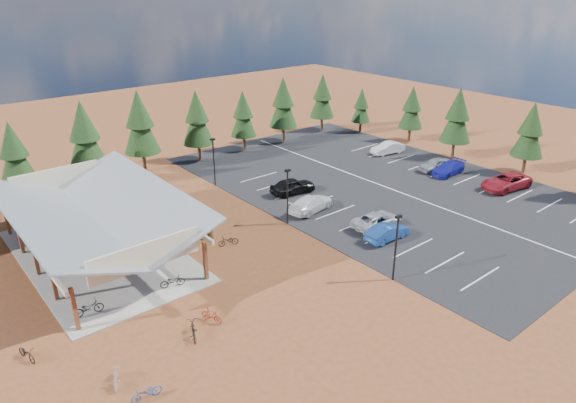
{
  "coord_description": "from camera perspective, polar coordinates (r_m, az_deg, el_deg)",
  "views": [
    {
      "loc": [
        -21.13,
        -29.72,
        20.02
      ],
      "look_at": [
        4.64,
        1.5,
        2.44
      ],
      "focal_mm": 32.0,
      "sensor_mm": 36.0,
      "label": 1
    }
  ],
  "objects": [
    {
      "name": "ground",
      "position": [
        41.6,
        -3.63,
        -5.34
      ],
      "size": [
        140.0,
        140.0,
        0.0
      ],
      "primitive_type": "plane",
      "color": "brown",
      "rests_on": "ground"
    },
    {
      "name": "asphalt_lot",
      "position": [
        55.15,
        10.17,
        1.83
      ],
      "size": [
        27.0,
        44.0,
        0.04
      ],
      "primitive_type": "cube",
      "color": "black",
      "rests_on": "ground"
    },
    {
      "name": "concrete_pad",
      "position": [
        43.25,
        -20.1,
        -5.59
      ],
      "size": [
        10.6,
        18.6,
        0.1
      ],
      "primitive_type": "cube",
      "color": "gray",
      "rests_on": "ground"
    },
    {
      "name": "bike_pavilion",
      "position": [
        41.64,
        -20.81,
        -1.03
      ],
      "size": [
        11.65,
        19.4,
        4.97
      ],
      "color": "#542B18",
      "rests_on": "concrete_pad"
    },
    {
      "name": "lamp_post_0",
      "position": [
        36.91,
        11.92,
        -4.58
      ],
      "size": [
        0.5,
        0.25,
        5.14
      ],
      "color": "black",
      "rests_on": "ground"
    },
    {
      "name": "lamp_post_1",
      "position": [
        44.49,
        -0.05,
        0.95
      ],
      "size": [
        0.5,
        0.25,
        5.14
      ],
      "color": "black",
      "rests_on": "ground"
    },
    {
      "name": "lamp_post_2",
      "position": [
        53.71,
        -8.25,
        4.73
      ],
      "size": [
        0.5,
        0.25,
        5.14
      ],
      "color": "black",
      "rests_on": "ground"
    },
    {
      "name": "trash_bin_0",
      "position": [
        43.16,
        -10.52,
        -3.92
      ],
      "size": [
        0.6,
        0.6,
        0.9
      ],
      "primitive_type": "cylinder",
      "color": "#483419",
      "rests_on": "ground"
    },
    {
      "name": "trash_bin_1",
      "position": [
        43.47,
        -8.68,
        -3.57
      ],
      "size": [
        0.6,
        0.6,
        0.9
      ],
      "primitive_type": "cylinder",
      "color": "#483419",
      "rests_on": "ground"
    },
    {
      "name": "pine_2",
      "position": [
        55.63,
        -28.16,
        4.83
      ],
      "size": [
        3.41,
        3.41,
        7.93
      ],
      "color": "#382314",
      "rests_on": "ground"
    },
    {
      "name": "pine_3",
      "position": [
        56.04,
        -21.68,
        6.88
      ],
      "size": [
        3.92,
        3.92,
        9.13
      ],
      "color": "#382314",
      "rests_on": "ground"
    },
    {
      "name": "pine_4",
      "position": [
        59.02,
        -16.15,
        8.45
      ],
      "size": [
        3.96,
        3.96,
        9.22
      ],
      "color": "#382314",
      "rests_on": "ground"
    },
    {
      "name": "pine_5",
      "position": [
        61.43,
        -10.09,
        9.12
      ],
      "size": [
        3.63,
        3.63,
        8.45
      ],
      "color": "#382314",
      "rests_on": "ground"
    },
    {
      "name": "pine_6",
      "position": [
        64.93,
        -5.02,
        9.65
      ],
      "size": [
        3.24,
        3.24,
        7.55
      ],
      "color": "#382314",
      "rests_on": "ground"
    },
    {
      "name": "pine_7",
      "position": [
        68.02,
        -0.54,
        10.93
      ],
      "size": [
        3.69,
        3.69,
        8.59
      ],
      "color": "#382314",
      "rests_on": "ground"
    },
    {
      "name": "pine_8",
      "position": [
        73.7,
        3.84,
        11.59
      ],
      "size": [
        3.45,
        3.45,
        8.04
      ],
      "color": "#382314",
      "rests_on": "ground"
    },
    {
      "name": "pine_10",
      "position": [
        62.41,
        25.35,
        7.17
      ],
      "size": [
        3.43,
        3.43,
        7.99
      ],
      "color": "#382314",
      "rests_on": "ground"
    },
    {
      "name": "pine_11",
      "position": [
        64.64,
        18.32,
        9.05
      ],
      "size": [
        3.66,
        3.66,
        8.53
      ],
      "color": "#382314",
      "rests_on": "ground"
    },
    {
      "name": "pine_12",
      "position": [
        70.45,
        13.6,
        10.11
      ],
      "size": [
        3.17,
        3.17,
        7.39
      ],
      "color": "#382314",
      "rests_on": "ground"
    },
    {
      "name": "pine_13",
      "position": [
        73.64,
        8.16,
        10.49
      ],
      "size": [
        2.65,
        2.65,
        6.18
      ],
      "color": "#382314",
      "rests_on": "ground"
    },
    {
      "name": "bike_0",
      "position": [
        36.04,
        -21.31,
        -10.96
      ],
      "size": [
        1.99,
        0.93,
        1.01
      ],
      "primitive_type": "imported",
      "rotation": [
        0.0,
        0.0,
        1.43
      ],
      "color": "black",
      "rests_on": "concrete_pad"
    },
    {
      "name": "bike_1",
      "position": [
        41.19,
        -23.74,
        -6.78
      ],
      "size": [
        1.87,
        0.78,
        1.09
      ],
      "primitive_type": "imported",
      "rotation": [
        0.0,
        0.0,
        1.72
      ],
      "color": "gray",
      "rests_on": "concrete_pad"
    },
    {
      "name": "bike_2",
      "position": [
        44.3,
        -25.35,
        -5.0
      ],
      "size": [
        1.92,
        0.8,
        0.99
      ],
      "primitive_type": "imported",
      "rotation": [
        0.0,
        0.0,
        1.65
      ],
      "color": "navy",
      "rests_on": "concrete_pad"
    },
    {
      "name": "bike_3",
      "position": [
        47.26,
        -23.65,
        -2.87
      ],
      "size": [
        1.8,
        0.96,
        1.04
      ],
      "primitive_type": "imported",
      "rotation": [
        0.0,
        0.0,
        1.86
      ],
      "color": "maroon",
      "rests_on": "concrete_pad"
    },
    {
      "name": "bike_4",
      "position": [
        37.32,
        -12.73,
        -8.61
      ],
      "size": [
        1.84,
        1.1,
        0.91
      ],
      "primitive_type": "imported",
      "rotation": [
        0.0,
        0.0,
        1.27
      ],
      "color": "black",
      "rests_on": "concrete_pad"
    },
    {
      "name": "bike_5",
      "position": [
        39.97,
        -15.93,
        -6.59
      ],
      "size": [
        1.72,
        0.83,
        1.0
      ],
      "primitive_type": "imported",
      "rotation": [
        0.0,
        0.0,
        1.8
      ],
      "color": "gray",
      "rests_on": "concrete_pad"
    },
    {
      "name": "bike_6",
      "position": [
        45.25,
        -18.12,
        -3.29
      ],
      "size": [
        1.65,
        0.58,
        0.87
      ],
      "primitive_type": "imported",
      "rotation": [
        0.0,
        0.0,
        1.58
      ],
      "color": "#1C3A99",
      "rests_on": "concrete_pad"
    },
    {
      "name": "bike_7",
      "position": [
        49.86,
        -21.97,
        -1.23
      ],
      "size": [
        1.79,
        0.86,
        1.04
      ],
      "primitive_type": "imported",
      "rotation": [
        0.0,
        0.0,
        1.34
      ],
      "color": "maroon",
      "rests_on": "concrete_pad"
    },
    {
      "name": "bike_8",
      "position": [
        33.92,
        -27.05,
        -14.79
      ],
      "size": [
        0.99,
        1.76,
        0.88
      ],
      "primitive_type": "imported",
      "rotation": [
        0.0,
        0.0,
        0.26
      ],
      "color": "black",
      "rests_on": "ground"
    },
    {
      "name": "bike_9",
      "position": [
        30.39,
        -18.6,
        -18.06
      ],
      "size": [
        1.04,
        1.6,
        0.94
      ],
      "primitive_type": "imported",
      "rotation": [
        0.0,
        0.0,
        2.72
      ],
      "color": "gray",
      "rests_on": "ground"
    },
    {
      "name": "bike_10",
      "position": [
        29.12,
        -15.49,
        -19.81
      ],
      "size": [
        1.72,
        0.69,
        0.89
      ],
      "primitive_type": "imported",
      "rotation": [
        0.0,
        0.0,
        4.65
      ],
      "color": "#22498C",
      "rests_on": "ground"
    },
    {
      "name": "bike_11",
      "position": [
        33.56,
        -8.51,
        -12.41
      ],
      "size": [
        1.0,
        1.69,
        0.98
      ],
      "primitive_type": "imported",
      "rotation": [
        0.0,
        0.0,
        0.35
      ],
      "color": "maroon",
      "rests_on": "ground"
    },
    {
      "name": "bike_12",
      "position": [
        32.51,
        -10.5,
        -13.89
      ],
      "size": [
        1.37,
        1.99,
        0.99
      ],
      "primitive_type": "imported",
      "rotation": [
        0.0,
        0.0,
        2.72
      ],
      "color": "black",
      "rests_on": "ground"
    },
    {
      "name": "bike_15",
      "position": [
        44.48,
        -10.06,
        -3.02
      ],
      "size": [
        1.22,
        1.43,
        0.89
      ],
      "primitive_type": "imported",
      "rotation": [
        0.0,
        0.0,
        2.5
      ],
      "color": "maroon",
      "rests_on": "ground"
    },
    {
      "name": "bike_16",
      "position": [
        42.18,
        -6.64,
        -4.36
      ],
      "size": [
        1.76,
        1.07,
        0.87
      ],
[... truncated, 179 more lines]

